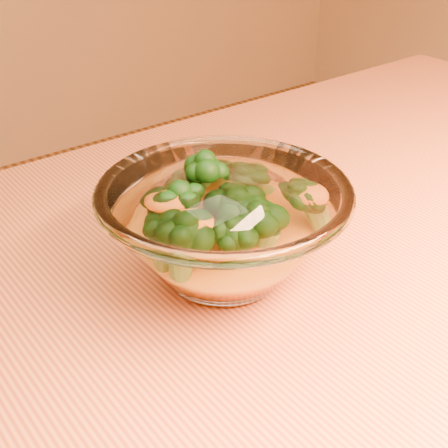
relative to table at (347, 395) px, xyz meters
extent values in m
cube|color=#BB6638|center=(0.00, 0.00, 0.08)|extent=(1.20, 0.80, 0.04)
cylinder|color=brown|center=(0.54, 0.34, -0.30)|extent=(0.06, 0.06, 0.71)
ellipsoid|color=white|center=(-0.06, 0.09, 0.11)|extent=(0.09, 0.09, 0.02)
torus|color=white|center=(-0.06, 0.09, 0.18)|extent=(0.20, 0.20, 0.01)
ellipsoid|color=orange|center=(-0.06, 0.09, 0.13)|extent=(0.11, 0.11, 0.03)
camera|label=1|loc=(-0.32, -0.24, 0.40)|focal=50.00mm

